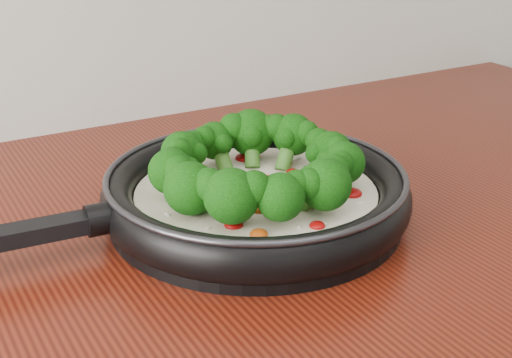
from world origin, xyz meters
TOP-DOWN VIEW (x-y plane):
  - skillet at (-0.01, 1.08)m, footprint 0.56×0.37m

SIDE VIEW (x-z plane):
  - skillet at x=-0.01m, z-range 0.89..0.99m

